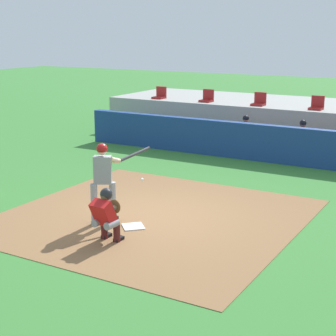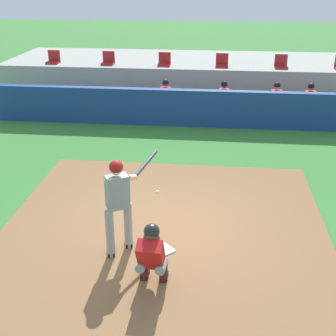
# 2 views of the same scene
# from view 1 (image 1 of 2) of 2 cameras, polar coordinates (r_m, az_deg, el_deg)

# --- Properties ---
(ground_plane) EXTENTS (80.00, 80.00, 0.00)m
(ground_plane) POSITION_cam_1_polar(r_m,az_deg,el_deg) (12.54, -1.61, -5.11)
(ground_plane) COLOR #387A33
(dirt_infield) EXTENTS (6.40, 6.40, 0.01)m
(dirt_infield) POSITION_cam_1_polar(r_m,az_deg,el_deg) (12.54, -1.61, -5.09)
(dirt_infield) COLOR olive
(dirt_infield) RESTS_ON ground
(home_plate) EXTENTS (0.62, 0.62, 0.02)m
(home_plate) POSITION_cam_1_polar(r_m,az_deg,el_deg) (11.90, -3.64, -6.09)
(home_plate) COLOR white
(home_plate) RESTS_ON dirt_infield
(batter_at_plate) EXTENTS (0.80, 1.31, 1.80)m
(batter_at_plate) POSITION_cam_1_polar(r_m,az_deg,el_deg) (11.92, -6.65, -1.02)
(batter_at_plate) COLOR #99999E
(batter_at_plate) RESTS_ON ground
(catcher_crouched) EXTENTS (0.50, 1.83, 1.13)m
(catcher_crouched) POSITION_cam_1_polar(r_m,az_deg,el_deg) (10.98, -6.38, -4.67)
(catcher_crouched) COLOR gray
(catcher_crouched) RESTS_ON ground
(dugout_wall) EXTENTS (13.00, 0.30, 1.20)m
(dugout_wall) POSITION_cam_1_polar(r_m,az_deg,el_deg) (18.05, 9.28, 2.65)
(dugout_wall) COLOR navy
(dugout_wall) RESTS_ON ground
(dugout_bench) EXTENTS (11.80, 0.44, 0.45)m
(dugout_bench) POSITION_cam_1_polar(r_m,az_deg,el_deg) (19.05, 10.32, 2.06)
(dugout_bench) COLOR olive
(dugout_bench) RESTS_ON ground
(dugout_player_0) EXTENTS (0.49, 0.70, 1.30)m
(dugout_player_0) POSITION_cam_1_polar(r_m,az_deg,el_deg) (19.10, 7.90, 3.56)
(dugout_player_0) COLOR #939399
(dugout_player_0) RESTS_ON ground
(dugout_player_1) EXTENTS (0.49, 0.70, 1.30)m
(dugout_player_1) POSITION_cam_1_polar(r_m,az_deg,el_deg) (18.46, 13.65, 2.93)
(dugout_player_1) COLOR #939399
(dugout_player_1) RESTS_ON ground
(stands_platform) EXTENTS (15.00, 4.40, 1.40)m
(stands_platform) POSITION_cam_1_polar(r_m,az_deg,el_deg) (22.14, 13.40, 4.82)
(stands_platform) COLOR #9E9E99
(stands_platform) RESTS_ON ground
(stadium_seat_0) EXTENTS (0.46, 0.46, 0.48)m
(stadium_seat_0) POSITION_cam_1_polar(r_m,az_deg,el_deg) (22.82, -0.85, 7.59)
(stadium_seat_0) COLOR #A51E1E
(stadium_seat_0) RESTS_ON stands_platform
(stadium_seat_1) EXTENTS (0.46, 0.46, 0.48)m
(stadium_seat_1) POSITION_cam_1_polar(r_m,az_deg,el_deg) (21.79, 4.08, 7.24)
(stadium_seat_1) COLOR #A51E1E
(stadium_seat_1) RESTS_ON stands_platform
(stadium_seat_2) EXTENTS (0.46, 0.46, 0.48)m
(stadium_seat_2) POSITION_cam_1_polar(r_m,az_deg,el_deg) (20.94, 9.45, 6.81)
(stadium_seat_2) COLOR #A51E1E
(stadium_seat_2) RESTS_ON stands_platform
(stadium_seat_3) EXTENTS (0.46, 0.46, 0.48)m
(stadium_seat_3) POSITION_cam_1_polar(r_m,az_deg,el_deg) (20.29, 15.20, 6.28)
(stadium_seat_3) COLOR #A51E1E
(stadium_seat_3) RESTS_ON stands_platform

